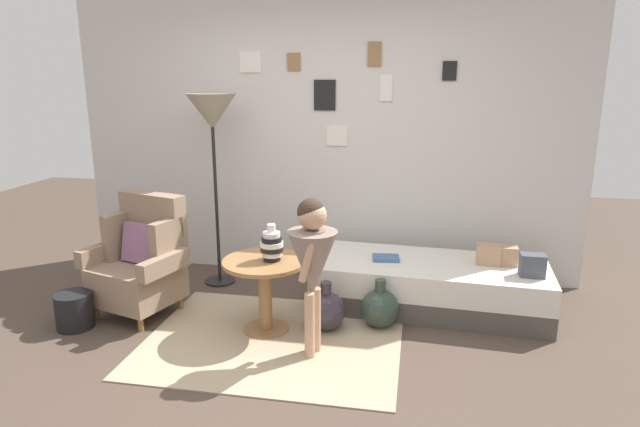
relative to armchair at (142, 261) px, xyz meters
The scene contains 16 objects.
ground_plane 1.55m from the armchair, 29.81° to the right, with size 12.00×12.00×0.00m, color #4C3D33.
gallery_wall 1.97m from the armchair, 43.22° to the left, with size 4.80×0.12×2.60m.
rug 1.30m from the armchair, 14.77° to the right, with size 1.86×1.48×0.01m, color tan.
armchair is the anchor object (origin of this frame).
daybed 2.39m from the armchair, 12.20° to the left, with size 1.95×0.92×0.40m.
pillow_head 3.09m from the armchair, ahead, with size 0.19×0.12×0.18m, color #474C56.
pillow_mid 2.96m from the armchair, 10.57° to the left, with size 0.18×0.12×0.16m, color tan.
pillow_back 2.83m from the armchair, 10.94° to the left, with size 0.19×0.12×0.17m, color tan.
side_table 1.10m from the armchair, ahead, with size 0.63×0.63×0.57m.
vase_striped 1.18m from the armchair, ahead, with size 0.17×0.17×0.28m.
floor_lamp 1.37m from the armchair, 62.32° to the left, with size 0.44×0.44×1.75m.
person_child 1.61m from the armchair, 17.07° to the right, with size 0.34×0.34×1.13m.
book_on_daybed 2.01m from the armchair, 14.29° to the left, with size 0.22×0.16×0.03m, color #446597.
demijohn_near 1.56m from the armchair, ahead, with size 0.30×0.30×0.39m.
demijohn_far 1.96m from the armchair, ahead, with size 0.30×0.30×0.39m.
magazine_basket 0.62m from the armchair, 135.14° to the right, with size 0.28×0.28×0.28m, color black.
Camera 1 is at (0.89, -3.09, 1.91)m, focal length 30.31 mm.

